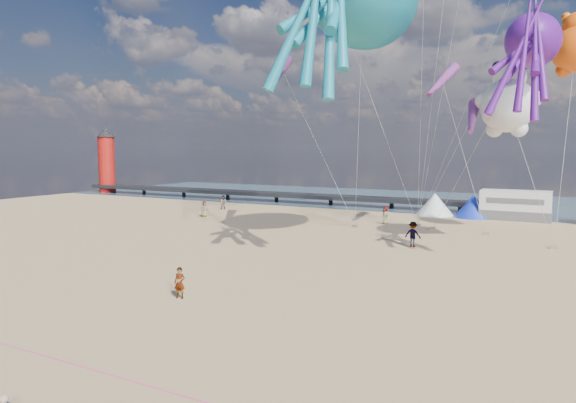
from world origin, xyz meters
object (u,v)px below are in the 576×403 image
(tent_blue, at_px, (474,206))
(beachgoer_2, at_px, (413,234))
(lighthouse, at_px, (107,165))
(kite_teddy_orange, at_px, (575,50))
(windsock_right, at_px, (472,117))
(standing_person, at_px, (180,283))
(sandbag_b, at_px, (433,228))
(beachgoer_6, at_px, (385,215))
(beachgoer_1, at_px, (224,203))
(motorhome_0, at_px, (515,205))
(sandbag_e, at_px, (418,225))
(kite_octopus_purple, at_px, (533,41))
(sandbag_c, at_px, (554,247))
(windsock_left, at_px, (282,69))
(kite_panda, at_px, (508,106))
(windsock_mid, at_px, (442,81))
(tent_white, at_px, (435,204))
(sandbag_a, at_px, (355,226))
(sandbag_d, at_px, (486,233))
(beachgoer_0, at_px, (204,209))

(tent_blue, height_order, beachgoer_2, tent_blue)
(lighthouse, distance_m, tent_blue, 58.23)
(kite_teddy_orange, bearing_deg, windsock_right, -159.88)
(standing_person, distance_m, sandbag_b, 27.84)
(lighthouse, height_order, beachgoer_6, lighthouse)
(tent_blue, xyz_separation_m, standing_person, (-8.07, -37.30, -0.43))
(beachgoer_1, bearing_deg, beachgoer_6, -39.00)
(beachgoer_1, bearing_deg, tent_blue, -18.70)
(lighthouse, xyz_separation_m, motorhome_0, (62.00, -4.00, -3.00))
(sandbag_e, bearing_deg, beachgoer_6, -177.59)
(standing_person, bearing_deg, kite_octopus_purple, 40.10)
(sandbag_c, bearing_deg, motorhome_0, 104.17)
(beachgoer_2, relative_size, windsock_left, 0.24)
(kite_octopus_purple, xyz_separation_m, kite_panda, (-1.59, 2.49, -3.94))
(sandbag_c, bearing_deg, windsock_mid, 158.06)
(kite_teddy_orange, distance_m, windsock_right, 9.42)
(tent_white, xyz_separation_m, kite_teddy_orange, (12.45, -11.71, 13.34))
(windsock_left, bearing_deg, windsock_mid, 5.55)
(windsock_mid, bearing_deg, sandbag_e, 140.68)
(lighthouse, xyz_separation_m, standing_person, (49.93, -41.30, -3.73))
(sandbag_b, height_order, windsock_left, windsock_left)
(standing_person, relative_size, windsock_right, 0.32)
(tent_white, bearing_deg, windsock_mid, -76.49)
(motorhome_0, bearing_deg, sandbag_c, -75.83)
(sandbag_b, bearing_deg, windsock_mid, -59.89)
(sandbag_c, xyz_separation_m, windsock_mid, (-9.06, 3.65, 12.81))
(tent_white, height_order, sandbag_c, tent_white)
(kite_teddy_orange, bearing_deg, motorhome_0, 94.39)
(kite_octopus_purple, distance_m, kite_panda, 4.92)
(standing_person, xyz_separation_m, beachgoer_6, (1.37, 28.30, 0.08))
(sandbag_e, bearing_deg, sandbag_b, -37.62)
(beachgoer_6, xyz_separation_m, sandbag_a, (-1.92, -3.01, -0.73))
(lighthouse, xyz_separation_m, sandbag_d, (60.64, -14.82, -4.39))
(sandbag_a, relative_size, sandbag_c, 1.00)
(kite_octopus_purple, relative_size, kite_panda, 1.47)
(motorhome_0, xyz_separation_m, standing_person, (-12.07, -37.30, -0.73))
(sandbag_d, bearing_deg, beachgoer_2, -116.72)
(lighthouse, xyz_separation_m, beachgoer_6, (51.31, -13.00, -3.66))
(standing_person, bearing_deg, beachgoer_0, 111.77)
(sandbag_b, xyz_separation_m, kite_teddy_orange, (10.40, -1.56, 14.43))
(tent_white, bearing_deg, kite_teddy_orange, -43.24)
(beachgoer_2, bearing_deg, sandbag_c, -155.17)
(beachgoer_1, bearing_deg, sandbag_e, -37.84)
(sandbag_b, xyz_separation_m, sandbag_e, (-1.66, 1.28, 0.00))
(beachgoer_1, height_order, beachgoer_2, beachgoer_2)
(beachgoer_2, distance_m, kite_teddy_orange, 18.33)
(standing_person, distance_m, beachgoer_1, 36.11)
(windsock_mid, bearing_deg, tent_white, 110.47)
(sandbag_b, bearing_deg, windsock_left, -146.35)
(beachgoer_6, height_order, sandbag_a, beachgoer_6)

